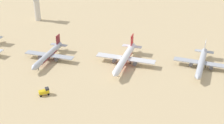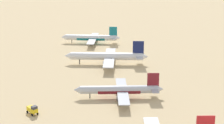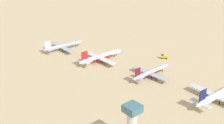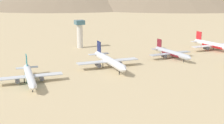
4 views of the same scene
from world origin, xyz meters
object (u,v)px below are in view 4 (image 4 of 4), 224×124
(parked_jet_2, at_px, (171,53))
(parked_jet_3, at_px, (213,45))
(parked_jet_1, at_px, (109,61))
(parked_jet_0, at_px, (29,76))
(control_tower, at_px, (80,32))

(parked_jet_2, relative_size, parked_jet_3, 0.88)
(parked_jet_1, xyz_separation_m, parked_jet_2, (-5.56, 49.63, -0.78))
(parked_jet_0, relative_size, parked_jet_1, 0.86)
(parked_jet_1, relative_size, control_tower, 2.07)
(parked_jet_1, xyz_separation_m, parked_jet_3, (-14.93, 96.23, -0.25))
(parked_jet_0, height_order, control_tower, control_tower)
(parked_jet_1, distance_m, parked_jet_3, 97.39)
(parked_jet_2, bearing_deg, parked_jet_1, -83.61)
(parked_jet_1, bearing_deg, control_tower, 175.65)
(parked_jet_0, relative_size, parked_jet_3, 0.90)
(parked_jet_0, distance_m, control_tower, 96.99)
(parked_jet_1, height_order, parked_jet_2, parked_jet_1)
(parked_jet_0, xyz_separation_m, parked_jet_2, (-16.77, 97.54, -0.10))
(parked_jet_0, distance_m, parked_jet_2, 98.97)
(parked_jet_1, distance_m, control_tower, 70.09)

